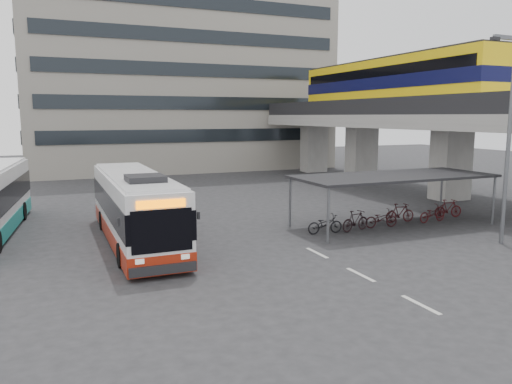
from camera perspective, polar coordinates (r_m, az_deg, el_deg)
name	(u,v)px	position (r m, az deg, el deg)	size (l,w,h in m)	color
ground	(260,260)	(19.12, 0.42, -7.78)	(120.00, 120.00, 0.00)	#28282B
viaduct	(399,105)	(38.76, 16.08, 9.56)	(8.00, 32.00, 9.68)	gray
bike_shelter	(392,197)	(25.62, 15.31, -0.55)	(10.00, 4.00, 2.54)	#595B60
office_block	(176,48)	(54.93, -9.10, 15.99)	(30.00, 15.00, 25.00)	gray
road_markings	(361,275)	(17.78, 11.87, -9.23)	(0.15, 7.60, 0.01)	beige
bus_main	(135,208)	(22.00, -13.66, -1.83)	(2.45, 10.93, 3.22)	white
pedestrian	(178,229)	(21.12, -8.94, -4.14)	(0.56, 0.37, 1.53)	black
lamp_post	(508,128)	(23.29, 26.83, 6.53)	(1.52, 0.25, 8.63)	#595B60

